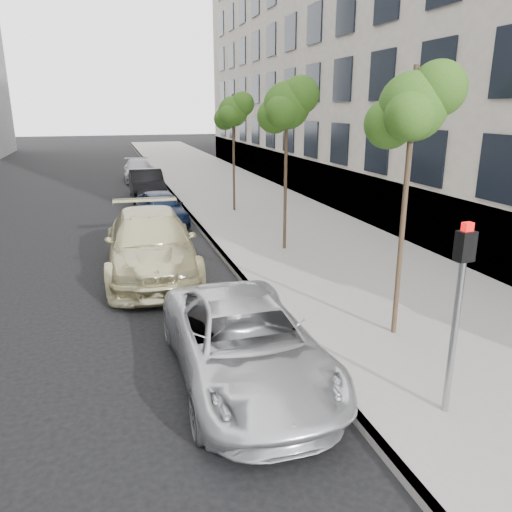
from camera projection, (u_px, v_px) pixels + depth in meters
name	position (u px, v px, depth m)	size (l,w,h in m)	color
ground	(266.00, 405.00, 7.87)	(160.00, 160.00, 0.00)	black
sidewalk	(214.00, 181.00, 31.05)	(6.40, 72.00, 0.14)	gray
curb	(163.00, 183.00, 30.19)	(0.15, 72.00, 0.14)	#9E9B93
tree_near	(414.00, 107.00, 8.84)	(1.60, 1.40, 5.16)	#38281C
tree_mid	(288.00, 106.00, 14.79)	(1.73, 1.53, 5.26)	#38281C
tree_far	(234.00, 112.00, 20.82)	(1.62, 1.42, 4.97)	#38281C
signal_pole	(459.00, 297.00, 6.97)	(0.26, 0.20, 2.89)	#939699
minivan	(245.00, 343.00, 8.42)	(2.29, 4.97, 1.38)	silver
suv	(151.00, 244.00, 13.87)	(2.41, 5.92, 1.72)	beige
sedan_blue	(161.00, 207.00, 19.90)	(1.54, 3.82, 1.30)	#111B39
sedan_black	(147.00, 185.00, 25.09)	(1.57, 4.49, 1.48)	black
sedan_rear	(139.00, 170.00, 31.42)	(1.83, 4.50, 1.31)	#9FA0A7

